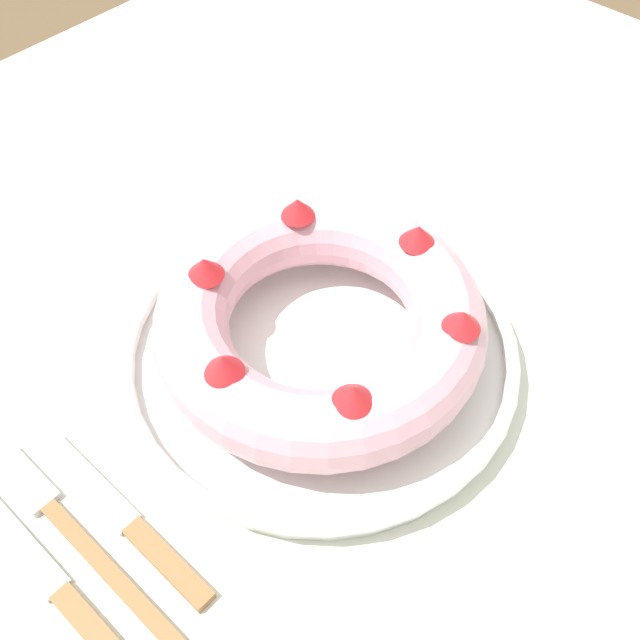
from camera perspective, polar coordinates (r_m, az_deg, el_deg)
name	(u,v)px	position (r m, az deg, el deg)	size (l,w,h in m)	color
dining_table	(362,420)	(0.71, 3.19, -7.64)	(1.38, 1.30, 0.78)	silver
serving_dish	(320,353)	(0.63, 0.00, -2.52)	(0.33, 0.33, 0.03)	white
bundt_cake	(320,319)	(0.60, 0.01, 0.04)	(0.27, 0.27, 0.08)	#E09EAD
fork	(72,532)	(0.59, -18.34, -15.09)	(0.02, 0.22, 0.01)	#936038
serving_knife	(64,596)	(0.58, -18.96, -19.27)	(0.02, 0.24, 0.01)	#936038
cake_knife	(134,529)	(0.58, -13.99, -15.17)	(0.02, 0.18, 0.01)	#936038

